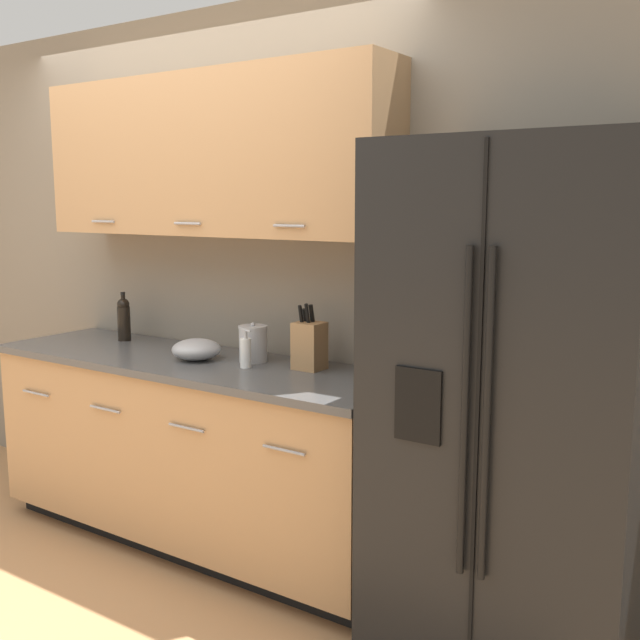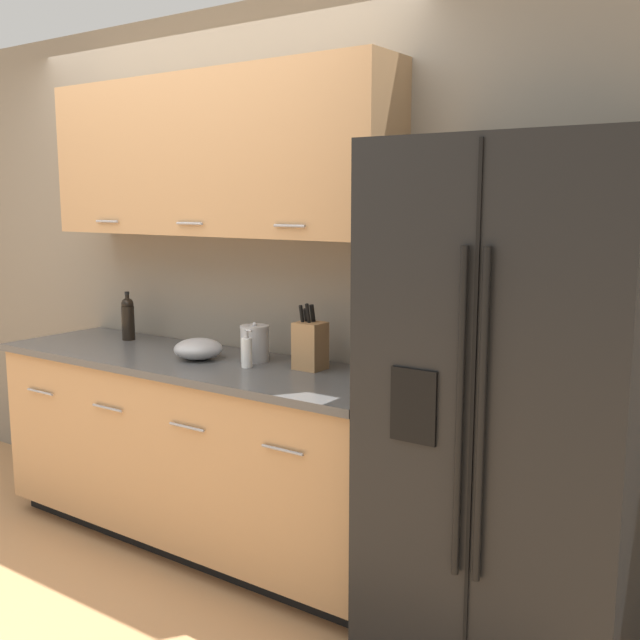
# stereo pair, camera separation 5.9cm
# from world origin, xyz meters

# --- Properties ---
(ground_plane) EXTENTS (14.00, 14.00, 0.00)m
(ground_plane) POSITION_xyz_m (0.00, 0.00, 0.00)
(ground_plane) COLOR #B27F51
(wall_back) EXTENTS (10.00, 0.39, 2.60)m
(wall_back) POSITION_xyz_m (0.05, 1.05, 1.45)
(wall_back) COLOR gray
(wall_back) RESTS_ON ground_plane
(counter_unit) EXTENTS (2.18, 0.64, 0.93)m
(counter_unit) POSITION_xyz_m (0.20, 0.75, 0.47)
(counter_unit) COLOR black
(counter_unit) RESTS_ON ground_plane
(refrigerator) EXTENTS (0.88, 0.81, 1.87)m
(refrigerator) POSITION_xyz_m (1.82, 0.67, 0.93)
(refrigerator) COLOR black
(refrigerator) RESTS_ON ground_plane
(knife_block) EXTENTS (0.13, 0.11, 0.30)m
(knife_block) POSITION_xyz_m (0.79, 0.87, 1.04)
(knife_block) COLOR #A87A4C
(knife_block) RESTS_ON counter_unit
(wine_bottle) EXTENTS (0.07, 0.07, 0.26)m
(wine_bottle) POSITION_xyz_m (-0.42, 0.88, 1.05)
(wine_bottle) COLOR black
(wine_bottle) RESTS_ON counter_unit
(soap_dispenser) EXTENTS (0.05, 0.05, 0.17)m
(soap_dispenser) POSITION_xyz_m (0.53, 0.74, 1.00)
(soap_dispenser) COLOR white
(soap_dispenser) RESTS_ON counter_unit
(steel_canister) EXTENTS (0.14, 0.14, 0.19)m
(steel_canister) POSITION_xyz_m (0.48, 0.85, 1.01)
(steel_canister) COLOR #B7B7BA
(steel_canister) RESTS_ON counter_unit
(mixing_bowl) EXTENTS (0.23, 0.23, 0.10)m
(mixing_bowl) POSITION_xyz_m (0.23, 0.74, 0.98)
(mixing_bowl) COLOR #A3A3A5
(mixing_bowl) RESTS_ON counter_unit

